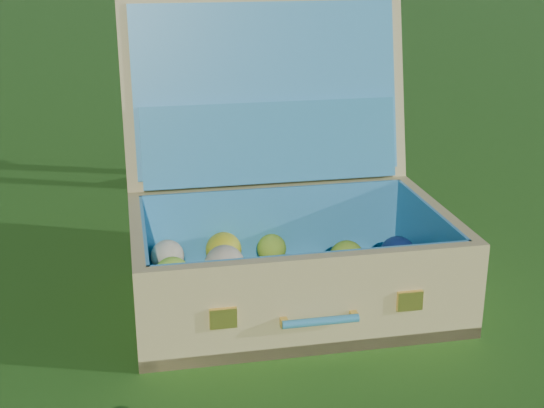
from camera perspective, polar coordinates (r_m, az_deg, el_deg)
The scene contains 2 objects.
ground at distance 1.65m, azimuth 8.30°, elevation -8.36°, with size 60.00×60.00×0.00m, color #215114.
suitcase at distance 1.70m, azimuth 0.70°, elevation -0.52°, with size 0.83×0.78×0.65m.
Camera 1 is at (-0.90, -1.16, 0.77)m, focal length 50.00 mm.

